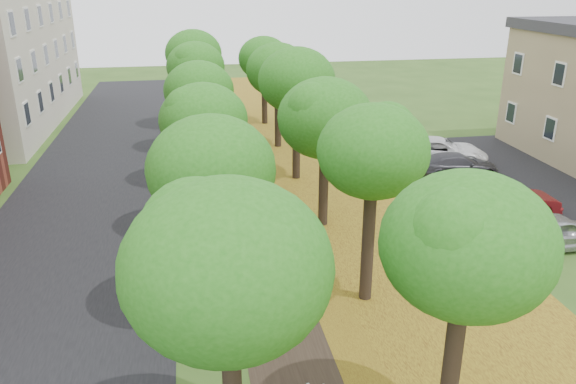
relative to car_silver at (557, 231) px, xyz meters
name	(u,v)px	position (x,y,z in m)	size (l,w,h in m)	color
street_asphalt	(87,213)	(-18.50, 6.78, -0.69)	(8.00, 70.00, 0.01)	black
footpath	(254,202)	(-11.00, 6.78, -0.69)	(3.20, 70.00, 0.01)	black
leaf_verge	(356,195)	(-6.00, 6.78, -0.69)	(7.50, 70.00, 0.01)	#A0891D
parking_lot	(507,178)	(2.50, 7.78, -0.69)	(9.00, 16.00, 0.01)	black
tree_row_west	(201,104)	(-13.20, 6.78, 4.06)	(3.69, 33.69, 6.36)	black
tree_row_east	(309,100)	(-8.40, 6.78, 4.06)	(3.69, 33.69, 6.36)	black
car_silver	(557,231)	(0.00, 0.00, 0.00)	(1.64, 4.08, 1.39)	#B4B5B9
car_red	(512,201)	(0.00, 3.23, -0.02)	(1.43, 4.09, 1.35)	maroon
car_grey	(457,165)	(0.00, 8.50, -0.07)	(1.74, 4.29, 1.24)	#313035
car_white	(440,151)	(0.00, 10.75, 0.04)	(2.43, 5.28, 1.47)	silver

